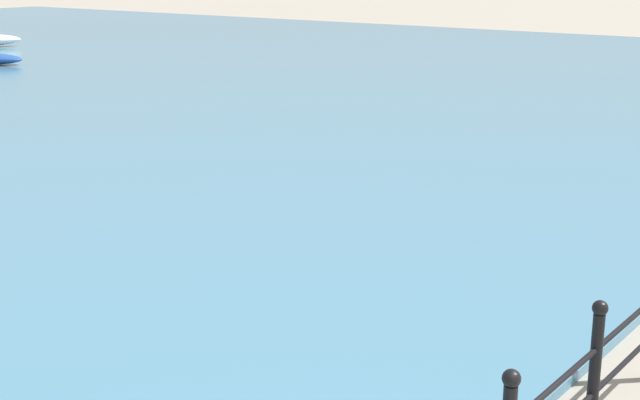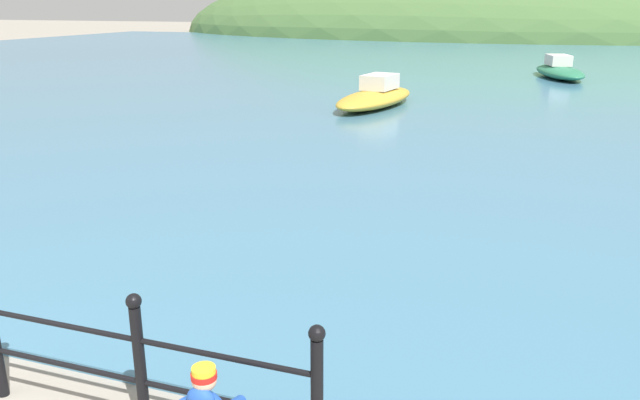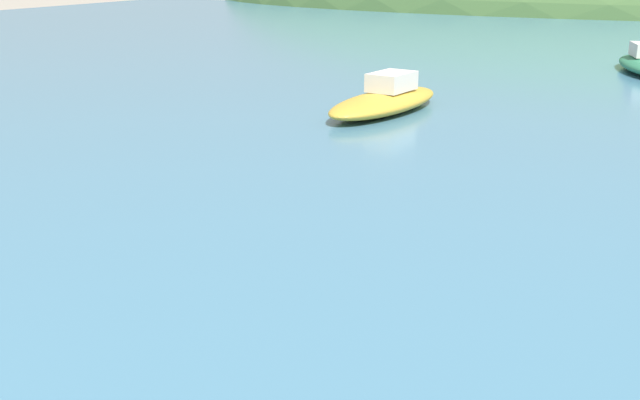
{
  "view_description": "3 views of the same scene",
  "coord_description": "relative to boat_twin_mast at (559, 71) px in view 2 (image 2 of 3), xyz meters",
  "views": [
    {
      "loc": [
        -3.43,
        -0.64,
        3.63
      ],
      "look_at": [
        3.63,
        4.87,
        1.22
      ],
      "focal_mm": 50.0,
      "sensor_mm": 36.0,
      "label": 1
    },
    {
      "loc": [
        5.38,
        -2.02,
        3.28
      ],
      "look_at": [
        2.99,
        4.87,
        0.97
      ],
      "focal_mm": 35.0,
      "sensor_mm": 36.0,
      "label": 2
    },
    {
      "loc": [
        7.09,
        -0.46,
        3.87
      ],
      "look_at": [
        3.64,
        6.89,
        1.25
      ],
      "focal_mm": 42.0,
      "sensor_mm": 36.0,
      "label": 3
    }
  ],
  "objects": [
    {
      "name": "boat_twin_mast",
      "position": [
        0.0,
        0.0,
        0.0
      ],
      "size": [
        2.76,
        5.02,
        0.97
      ],
      "color": "#287551",
      "rests_on": "water"
    },
    {
      "name": "far_hillside",
      "position": [
        -6.23,
        43.47,
        -0.42
      ],
      "size": [
        72.31,
        39.77,
        16.03
      ],
      "color": "#476B38",
      "rests_on": "ground"
    },
    {
      "name": "boat_blue_hull",
      "position": [
        -5.72,
        -10.45,
        0.0
      ],
      "size": [
        2.31,
        4.81,
        0.99
      ],
      "color": "gold",
      "rests_on": "water"
    },
    {
      "name": "water",
      "position": [
        -6.23,
        4.1,
        -0.37
      ],
      "size": [
        80.0,
        60.0,
        0.1
      ],
      "primitive_type": "cube",
      "color": "teal",
      "rests_on": "ground"
    }
  ]
}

